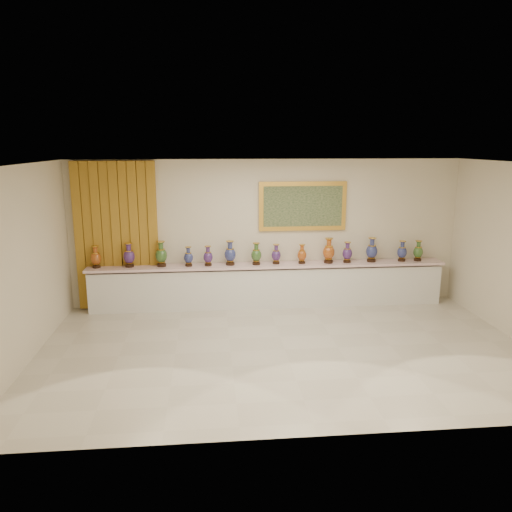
{
  "coord_description": "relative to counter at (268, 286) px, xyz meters",
  "views": [
    {
      "loc": [
        -1.2,
        -7.56,
        3.3
      ],
      "look_at": [
        -0.31,
        1.7,
        1.2
      ],
      "focal_mm": 35.0,
      "sensor_mm": 36.0,
      "label": 1
    }
  ],
  "objects": [
    {
      "name": "room",
      "position": [
        -2.43,
        0.17,
        1.15
      ],
      "size": [
        8.0,
        8.0,
        8.0
      ],
      "color": "beige",
      "rests_on": "ground"
    },
    {
      "name": "counter",
      "position": [
        0.0,
        0.0,
        0.0
      ],
      "size": [
        7.28,
        0.48,
        0.9
      ],
      "color": "white",
      "rests_on": "ground"
    },
    {
      "name": "vase_9",
      "position": [
        1.24,
        -0.03,
        0.7
      ],
      "size": [
        0.31,
        0.31,
        0.52
      ],
      "rotation": [
        0.0,
        0.0,
        -0.33
      ],
      "color": "black",
      "rests_on": "counter"
    },
    {
      "name": "vase_2",
      "position": [
        -2.16,
        0.0,
        0.69
      ],
      "size": [
        0.25,
        0.25,
        0.51
      ],
      "rotation": [
        0.0,
        0.0,
        -0.07
      ],
      "color": "black",
      "rests_on": "counter"
    },
    {
      "name": "vase_4",
      "position": [
        -1.23,
        -0.04,
        0.64
      ],
      "size": [
        0.24,
        0.24,
        0.4
      ],
      "rotation": [
        0.0,
        0.0,
        0.38
      ],
      "color": "black",
      "rests_on": "counter"
    },
    {
      "name": "vase_0",
      "position": [
        -3.43,
        0.0,
        0.66
      ],
      "size": [
        0.24,
        0.24,
        0.44
      ],
      "rotation": [
        0.0,
        0.0,
        -0.2
      ],
      "color": "black",
      "rests_on": "counter"
    },
    {
      "name": "vase_7",
      "position": [
        0.16,
        -0.0,
        0.65
      ],
      "size": [
        0.23,
        0.23,
        0.41
      ],
      "rotation": [
        0.0,
        0.0,
        0.24
      ],
      "color": "black",
      "rests_on": "counter"
    },
    {
      "name": "vase_6",
      "position": [
        -0.25,
        -0.04,
        0.67
      ],
      "size": [
        0.25,
        0.25,
        0.45
      ],
      "rotation": [
        0.0,
        0.0,
        -0.23
      ],
      "color": "black",
      "rests_on": "counter"
    },
    {
      "name": "vase_13",
      "position": [
        3.15,
        -0.02,
        0.66
      ],
      "size": [
        0.25,
        0.25,
        0.43
      ],
      "rotation": [
        0.0,
        0.0,
        -0.29
      ],
      "color": "black",
      "rests_on": "counter"
    },
    {
      "name": "vase_11",
      "position": [
        2.16,
        -0.01,
        0.69
      ],
      "size": [
        0.3,
        0.3,
        0.51
      ],
      "rotation": [
        0.0,
        0.0,
        -0.34
      ],
      "color": "black",
      "rests_on": "counter"
    },
    {
      "name": "ground",
      "position": [
        0.0,
        -2.27,
        -0.44
      ],
      "size": [
        8.0,
        8.0,
        0.0
      ],
      "primitive_type": "plane",
      "color": "beige",
      "rests_on": "ground"
    },
    {
      "name": "vase_5",
      "position": [
        -0.78,
        -0.01,
        0.69
      ],
      "size": [
        0.28,
        0.28,
        0.5
      ],
      "rotation": [
        0.0,
        0.0,
        0.24
      ],
      "color": "black",
      "rests_on": "counter"
    },
    {
      "name": "vase_3",
      "position": [
        -1.62,
        -0.03,
        0.64
      ],
      "size": [
        0.23,
        0.23,
        0.4
      ],
      "rotation": [
        0.0,
        0.0,
        0.33
      ],
      "color": "black",
      "rests_on": "counter"
    },
    {
      "name": "vase_1",
      "position": [
        -2.79,
        0.01,
        0.68
      ],
      "size": [
        0.28,
        0.28,
        0.48
      ],
      "rotation": [
        0.0,
        0.0,
        0.28
      ],
      "color": "black",
      "rests_on": "counter"
    },
    {
      "name": "vase_12",
      "position": [
        2.8,
        -0.02,
        0.66
      ],
      "size": [
        0.26,
        0.26,
        0.43
      ],
      "rotation": [
        0.0,
        0.0,
        0.41
      ],
      "color": "black",
      "rests_on": "counter"
    },
    {
      "name": "vase_10",
      "position": [
        1.63,
        -0.03,
        0.66
      ],
      "size": [
        0.25,
        0.25,
        0.43
      ],
      "rotation": [
        0.0,
        0.0,
        0.33
      ],
      "color": "black",
      "rests_on": "counter"
    },
    {
      "name": "vase_8",
      "position": [
        0.68,
        -0.03,
        0.64
      ],
      "size": [
        0.23,
        0.23,
        0.4
      ],
      "rotation": [
        0.0,
        0.0,
        0.28
      ],
      "color": "black",
      "rests_on": "counter"
    }
  ]
}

